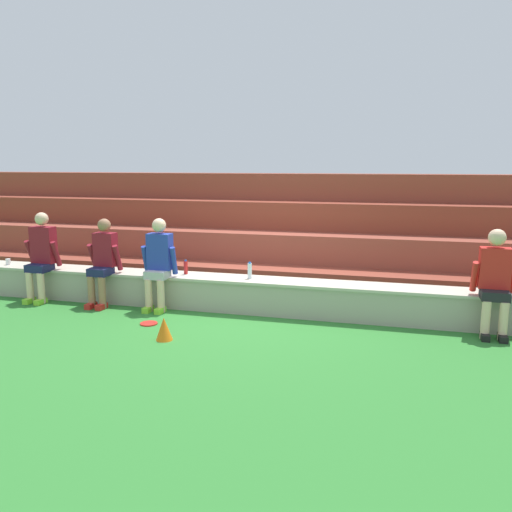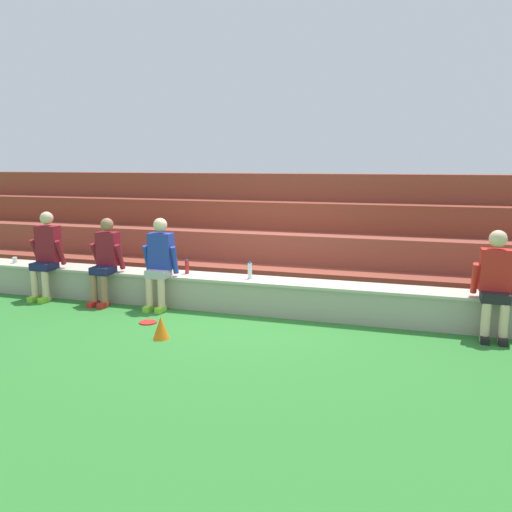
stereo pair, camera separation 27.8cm
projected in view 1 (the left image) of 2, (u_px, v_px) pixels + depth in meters
name	position (u px, v px, depth m)	size (l,w,h in m)	color
ground_plane	(241.00, 315.00, 7.62)	(80.00, 80.00, 0.00)	#2D752D
stone_seating_wall	(246.00, 293.00, 7.80)	(9.90, 0.54, 0.50)	#A8A08E
brick_bleachers	(276.00, 242.00, 9.67)	(13.67, 2.33, 1.99)	brown
person_far_left	(41.00, 254.00, 8.32)	(0.56, 0.52, 1.42)	beige
person_left_of_center	(103.00, 260.00, 8.05)	(0.51, 0.55, 1.34)	#996B4C
person_center	(158.00, 261.00, 7.80)	(0.54, 0.48, 1.38)	beige
person_right_of_center	(495.00, 279.00, 6.62)	(0.55, 0.53, 1.37)	beige
water_bottle_near_left	(186.00, 267.00, 8.04)	(0.06, 0.06, 0.22)	red
water_bottle_center_gap	(250.00, 271.00, 7.73)	(0.06, 0.06, 0.25)	silver
water_bottle_mid_right	(35.00, 260.00, 8.62)	(0.06, 0.06, 0.24)	green
plastic_cup_right_end	(8.00, 262.00, 8.79)	(0.08, 0.08, 0.10)	white
frisbee	(149.00, 324.00, 7.18)	(0.24, 0.24, 0.02)	red
sports_cone	(164.00, 329.00, 6.52)	(0.21, 0.21, 0.29)	orange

